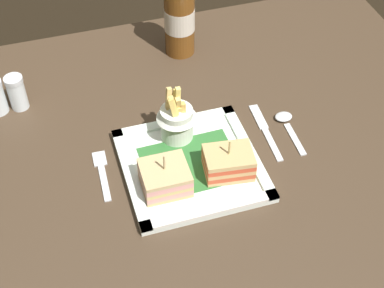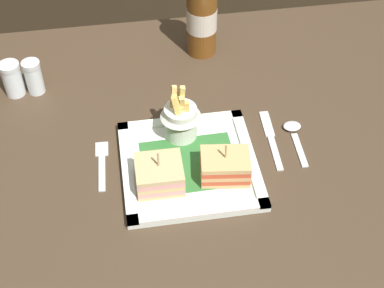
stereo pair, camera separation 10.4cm
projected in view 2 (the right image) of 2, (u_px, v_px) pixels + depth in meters
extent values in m
cube|color=#423122|center=(195.00, 158.00, 1.10)|extent=(1.15, 0.89, 0.04)
cylinder|color=#452D16|center=(341.00, 134.00, 1.68)|extent=(0.07, 0.07, 0.71)
cube|color=white|center=(189.00, 166.00, 1.05)|extent=(0.25, 0.25, 0.01)
cube|color=#2F6C30|center=(189.00, 163.00, 1.05)|extent=(0.17, 0.14, 0.00)
cube|color=white|center=(199.00, 211.00, 0.97)|extent=(0.25, 0.02, 0.01)
cube|color=white|center=(180.00, 121.00, 1.12)|extent=(0.25, 0.02, 0.01)
cube|color=white|center=(127.00, 170.00, 1.03)|extent=(0.02, 0.25, 0.01)
cube|color=white|center=(250.00, 156.00, 1.06)|extent=(0.02, 0.25, 0.01)
cube|color=tan|center=(160.00, 182.00, 1.01)|extent=(0.08, 0.08, 0.01)
cube|color=pink|center=(160.00, 178.00, 1.01)|extent=(0.08, 0.08, 0.01)
cube|color=tan|center=(159.00, 174.00, 1.00)|extent=(0.08, 0.08, 0.01)
cube|color=#E59C95|center=(159.00, 171.00, 0.99)|extent=(0.08, 0.08, 0.01)
cube|color=tan|center=(159.00, 167.00, 0.99)|extent=(0.08, 0.08, 0.01)
cylinder|color=tan|center=(159.00, 168.00, 0.99)|extent=(0.00, 0.00, 0.08)
cube|color=tan|center=(225.00, 174.00, 1.02)|extent=(0.09, 0.07, 0.01)
cube|color=#C24B2C|center=(225.00, 170.00, 1.02)|extent=(0.09, 0.07, 0.01)
cube|color=tan|center=(225.00, 166.00, 1.01)|extent=(0.09, 0.07, 0.01)
cube|color=#D04B2D|center=(225.00, 163.00, 1.00)|extent=(0.09, 0.07, 0.01)
cube|color=tan|center=(226.00, 159.00, 1.00)|extent=(0.09, 0.07, 0.01)
cylinder|color=tan|center=(225.00, 161.00, 1.00)|extent=(0.00, 0.00, 0.08)
cylinder|color=silver|center=(181.00, 122.00, 1.07)|extent=(0.06, 0.06, 0.07)
cone|color=silver|center=(181.00, 110.00, 1.05)|extent=(0.08, 0.08, 0.03)
cube|color=#E6C35B|center=(179.00, 101.00, 1.06)|extent=(0.02, 0.01, 0.06)
cube|color=#EDD06B|center=(179.00, 111.00, 1.04)|extent=(0.02, 0.01, 0.07)
cube|color=#F0C368|center=(183.00, 108.00, 1.05)|extent=(0.02, 0.03, 0.07)
cube|color=#DABE64|center=(184.00, 113.00, 1.05)|extent=(0.01, 0.02, 0.05)
cube|color=#E9B356|center=(187.00, 113.00, 1.05)|extent=(0.01, 0.01, 0.05)
cube|color=#F3C571|center=(173.00, 104.00, 1.05)|extent=(0.02, 0.02, 0.07)
cube|color=#EEC864|center=(177.00, 112.00, 1.04)|extent=(0.02, 0.02, 0.07)
cube|color=#E6D270|center=(181.00, 103.00, 1.05)|extent=(0.01, 0.01, 0.08)
cylinder|color=brown|center=(202.00, 20.00, 1.24)|extent=(0.07, 0.07, 0.16)
cylinder|color=beige|center=(202.00, 19.00, 1.24)|extent=(0.07, 0.07, 0.05)
cube|color=silver|center=(102.00, 173.00, 1.04)|extent=(0.02, 0.09, 0.00)
cube|color=silver|center=(102.00, 149.00, 1.08)|extent=(0.03, 0.04, 0.00)
cube|color=silver|center=(275.00, 153.00, 1.08)|extent=(0.02, 0.09, 0.00)
cube|color=silver|center=(267.00, 124.00, 1.13)|extent=(0.02, 0.07, 0.00)
cube|color=silver|center=(300.00, 150.00, 1.08)|extent=(0.02, 0.09, 0.00)
ellipsoid|color=silver|center=(292.00, 126.00, 1.12)|extent=(0.03, 0.03, 0.01)
cylinder|color=silver|center=(13.00, 81.00, 1.18)|extent=(0.04, 0.04, 0.07)
cylinder|color=white|center=(14.00, 86.00, 1.19)|extent=(0.04, 0.04, 0.04)
cylinder|color=silver|center=(9.00, 66.00, 1.15)|extent=(0.04, 0.04, 0.01)
cylinder|color=silver|center=(34.00, 79.00, 1.18)|extent=(0.04, 0.04, 0.07)
cylinder|color=#362E1B|center=(35.00, 84.00, 1.19)|extent=(0.03, 0.03, 0.04)
cylinder|color=silver|center=(31.00, 64.00, 1.15)|extent=(0.04, 0.04, 0.01)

